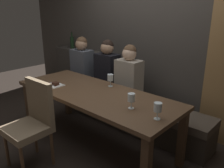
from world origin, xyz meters
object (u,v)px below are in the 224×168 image
at_px(wine_glass_near_right, 158,108).
at_px(diner_redhead, 82,62).
at_px(wine_glass_end_right, 110,78).
at_px(dining_table, 95,99).
at_px(dessert_plate, 55,85).
at_px(fork_on_table, 50,83).
at_px(wine_bottle_dark_red, 72,42).
at_px(banquette_bench, 129,112).
at_px(diner_far_end, 129,74).
at_px(wine_glass_end_left, 131,98).
at_px(chair_near_side, 33,119).
at_px(diner_bearded, 107,67).

bearing_deg(wine_glass_near_right, diner_redhead, 158.49).
height_order(diner_redhead, wine_glass_end_right, diner_redhead).
relative_size(dining_table, dessert_plate, 11.58).
bearing_deg(diner_redhead, fork_on_table, -69.87).
relative_size(dining_table, wine_bottle_dark_red, 6.75).
bearing_deg(banquette_bench, wine_glass_end_right, -89.96).
xyz_separation_m(dining_table, dessert_plate, (-0.56, -0.19, 0.10)).
height_order(diner_far_end, wine_glass_near_right, diner_far_end).
bearing_deg(diner_redhead, wine_glass_end_left, -24.55).
distance_m(wine_glass_end_left, fork_on_table, 1.34).
bearing_deg(dining_table, wine_glass_end_right, 89.95).
distance_m(chair_near_side, diner_bearded, 1.48).
bearing_deg(diner_bearded, dessert_plate, -96.02).
bearing_deg(chair_near_side, diner_far_end, 80.09).
bearing_deg(diner_far_end, diner_redhead, -179.53).
height_order(diner_bearded, wine_glass_end_right, diner_bearded).
height_order(wine_glass_end_left, fork_on_table, wine_glass_end_left).
bearing_deg(dining_table, diner_bearded, 122.69).
bearing_deg(wine_glass_near_right, fork_on_table, -177.69).
distance_m(wine_glass_end_left, dessert_plate, 1.20).
relative_size(dining_table, fork_on_table, 12.94).
xyz_separation_m(wine_glass_near_right, wine_glass_end_left, (-0.33, 0.03, -0.00)).
xyz_separation_m(diner_redhead, wine_bottle_dark_red, (-0.72, 0.37, 0.23)).
xyz_separation_m(wine_bottle_dark_red, dessert_plate, (1.18, -1.23, -0.32)).
xyz_separation_m(banquette_bench, wine_glass_end_right, (0.00, -0.41, 0.62)).
xyz_separation_m(banquette_bench, diner_far_end, (0.00, -0.02, 0.60)).
distance_m(banquette_bench, fork_on_table, 1.23).
relative_size(dining_table, diner_far_end, 2.76).
height_order(dining_table, diner_redhead, diner_redhead).
relative_size(chair_near_side, dessert_plate, 5.16).
bearing_deg(dining_table, diner_far_end, 89.73).
bearing_deg(diner_bearded, wine_bottle_dark_red, 165.44).
relative_size(diner_bearded, dessert_plate, 4.31).
height_order(diner_bearded, fork_on_table, diner_bearded).
xyz_separation_m(diner_far_end, dessert_plate, (-0.56, -0.87, -0.07)).
relative_size(banquette_bench, wine_glass_end_right, 15.24).
bearing_deg(diner_redhead, diner_bearded, 4.56).
bearing_deg(banquette_bench, diner_far_end, -80.01).
height_order(diner_redhead, diner_bearded, diner_redhead).
xyz_separation_m(wine_bottle_dark_red, wine_glass_end_right, (1.73, -0.76, -0.22)).
bearing_deg(fork_on_table, wine_glass_end_left, -0.65).
bearing_deg(wine_glass_near_right, dessert_plate, -176.89).
xyz_separation_m(wine_bottle_dark_red, fork_on_table, (1.03, -1.22, -0.33)).
bearing_deg(wine_glass_end_left, wine_bottle_dark_red, 154.58).
bearing_deg(dessert_plate, wine_glass_end_right, 40.69).
height_order(chair_near_side, diner_redhead, diner_redhead).
bearing_deg(wine_glass_end_left, dessert_plate, -174.75).
bearing_deg(wine_glass_near_right, wine_glass_end_right, 157.68).
bearing_deg(chair_near_side, diner_bearded, 98.64).
relative_size(banquette_bench, chair_near_side, 2.55).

